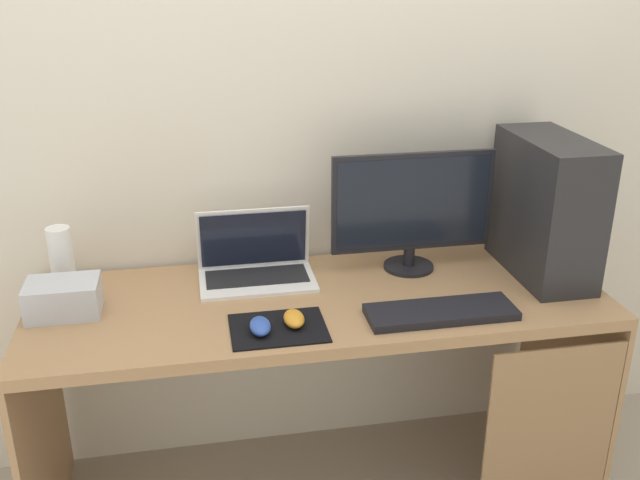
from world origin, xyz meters
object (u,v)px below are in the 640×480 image
Objects in this scene: mouse_left at (294,319)px; mouse_right at (260,326)px; monitor at (412,209)px; laptop at (256,265)px; projector at (63,298)px; pc_tower at (546,207)px; speaker at (62,259)px; keyboard at (441,312)px.

mouse_left and mouse_right have the same top height.
monitor is 0.52m from laptop.
projector is 2.08× the size of mouse_left.
monitor is at bearing 166.74° from pc_tower.
laptop is at bearing 85.81° from mouse_right.
monitor reaches higher than speaker.
keyboard is at bearing -150.77° from pc_tower.
keyboard is 0.41m from mouse_left.
pc_tower reaches higher than projector.
mouse_right is (-0.51, -0.01, 0.01)m from keyboard.
mouse_right is (-0.09, -0.03, 0.00)m from mouse_left.
laptop reaches higher than mouse_right.
keyboard is at bearing -91.45° from monitor.
mouse_left is at bearing -165.79° from pc_tower.
mouse_right is at bearing -34.36° from speaker.
laptop is (-0.49, 0.02, -0.16)m from monitor.
mouse_right is at bearing -179.44° from keyboard.
laptop is 0.35m from mouse_right.
speaker is 0.67m from mouse_right.
mouse_left is 1.00× the size of mouse_right.
pc_tower reaches higher than monitor.
laptop is 1.77× the size of projector.
monitor is 2.57× the size of projector.
mouse_right is (-0.52, -0.33, -0.18)m from monitor.
projector reaches higher than mouse_right.
speaker is 0.74m from mouse_left.
monitor is 5.35× the size of mouse_left.
mouse_left is at bearing -77.85° from laptop.
speaker is at bearing 97.13° from projector.
laptop reaches higher than keyboard.
mouse_left is (0.07, -0.32, -0.02)m from laptop.
pc_tower is 4.53× the size of mouse_left.
monitor is 0.55m from mouse_left.
monitor is 5.35× the size of mouse_right.
keyboard is (-0.01, -0.32, -0.19)m from monitor.
keyboard is 4.38× the size of mouse_left.
pc_tower is 1.48m from speaker.
speaker is 0.47× the size of keyboard.
speaker is (-0.57, 0.03, 0.06)m from laptop.
speaker is at bearing 160.69° from keyboard.
pc_tower is at bearing -13.26° from monitor.
projector is 1.06m from keyboard.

